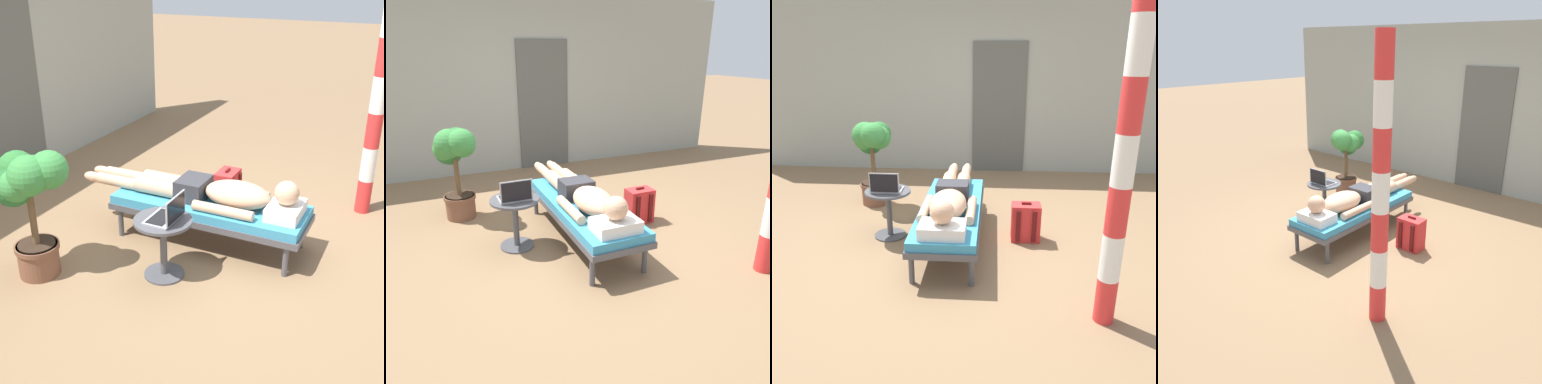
{
  "view_description": "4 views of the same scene",
  "coord_description": "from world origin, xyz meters",
  "views": [
    {
      "loc": [
        -3.82,
        -1.62,
        2.4
      ],
      "look_at": [
        -0.15,
        0.14,
        0.55
      ],
      "focal_mm": 47.31,
      "sensor_mm": 36.0,
      "label": 1
    },
    {
      "loc": [
        -1.44,
        -3.22,
        1.9
      ],
      "look_at": [
        -0.01,
        0.13,
        0.5
      ],
      "focal_mm": 34.95,
      "sensor_mm": 36.0,
      "label": 2
    },
    {
      "loc": [
        0.42,
        -3.81,
        1.94
      ],
      "look_at": [
        0.14,
        -0.08,
        0.61
      ],
      "focal_mm": 37.92,
      "sensor_mm": 36.0,
      "label": 3
    },
    {
      "loc": [
        3.08,
        -3.64,
        2.38
      ],
      "look_at": [
        0.07,
        -0.17,
        0.66
      ],
      "focal_mm": 37.22,
      "sensor_mm": 36.0,
      "label": 4
    }
  ],
  "objects": [
    {
      "name": "ground_plane",
      "position": [
        0.0,
        0.0,
        0.0
      ],
      "size": [
        40.0,
        40.0,
        0.0
      ],
      "primitive_type": "plane",
      "color": "#846647"
    },
    {
      "name": "house_wall_back",
      "position": [
        -0.0,
        2.84,
        1.35
      ],
      "size": [
        7.6,
        0.2,
        2.7
      ],
      "primitive_type": "cube",
      "color": "#999E93",
      "rests_on": "ground"
    },
    {
      "name": "house_door_panel",
      "position": [
        0.49,
        2.73,
        1.02
      ],
      "size": [
        0.84,
        0.03,
        2.04
      ],
      "primitive_type": "cube",
      "color": "#545651",
      "rests_on": "ground"
    },
    {
      "name": "lounge_chair",
      "position": [
        -0.0,
        0.03,
        0.35
      ],
      "size": [
        0.62,
        1.81,
        0.42
      ],
      "color": "#4C4C51",
      "rests_on": "ground"
    },
    {
      "name": "person_reclining",
      "position": [
        -0.0,
        0.0,
        0.52
      ],
      "size": [
        0.53,
        2.17,
        0.32
      ],
      "color": "white",
      "rests_on": "lounge_chair"
    },
    {
      "name": "side_table",
      "position": [
        -0.68,
        0.14,
        0.36
      ],
      "size": [
        0.48,
        0.48,
        0.52
      ],
      "color": "#4C4C51",
      "rests_on": "ground"
    },
    {
      "name": "laptop",
      "position": [
        -0.68,
        0.09,
        0.58
      ],
      "size": [
        0.31,
        0.24,
        0.23
      ],
      "color": "#A5A8AD",
      "rests_on": "side_table"
    },
    {
      "name": "backpack",
      "position": [
        0.78,
        0.17,
        0.2
      ],
      "size": [
        0.3,
        0.26,
        0.42
      ],
      "color": "red",
      "rests_on": "ground"
    },
    {
      "name": "potted_plant",
      "position": [
        -1.11,
        1.11,
        0.75
      ],
      "size": [
        0.48,
        0.62,
        1.1
      ],
      "color": "brown",
      "rests_on": "ground"
    }
  ]
}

